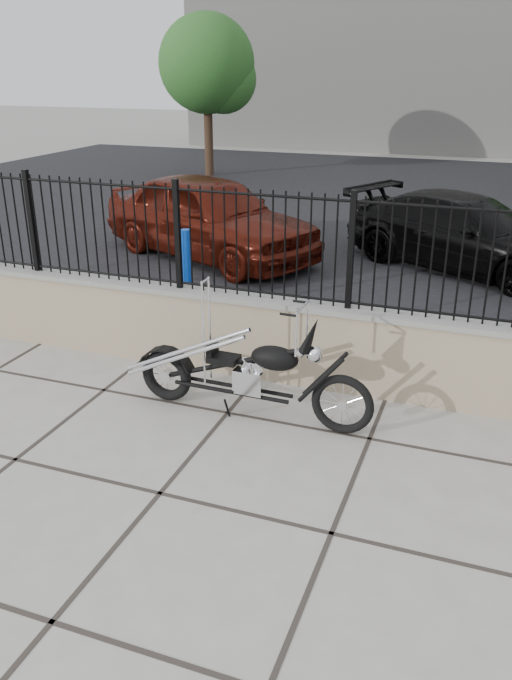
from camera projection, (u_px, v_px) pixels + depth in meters
The scene contains 10 objects.
ground_plane at pixel (160, 494), 5.64m from camera, with size 90.00×90.00×0.00m, color #99968E.
parking_lot at pixel (397, 210), 16.45m from camera, with size 30.00×30.00×0.00m, color black.
retaining_wall at pixel (260, 337), 7.61m from camera, with size 14.00×0.36×0.96m, color gray.
iron_fence at pixel (260, 245), 7.20m from camera, with size 14.00×0.08×1.20m, color black.
background_building at pixel (461, 47), 27.01m from camera, with size 22.00×6.00×8.00m, color beige.
chopper_motorcycle at pixel (246, 351), 6.62m from camera, with size 2.42×0.43×1.45m, color black, non-canonical shape.
car_red at pixel (209, 216), 12.23m from camera, with size 1.81×4.51×1.54m, color #51150B.
car_black at pixel (466, 233), 11.56m from camera, with size 1.79×4.41×1.28m, color black.
bollard_a at pixel (187, 267), 9.86m from camera, with size 0.14×0.14×1.15m, color #0B27AD.
tree_left at pixel (207, 59), 20.29m from camera, with size 2.96×2.96×5.00m.
Camera 1 is at (2.40, -4.12, 3.39)m, focal length 35.00 mm.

